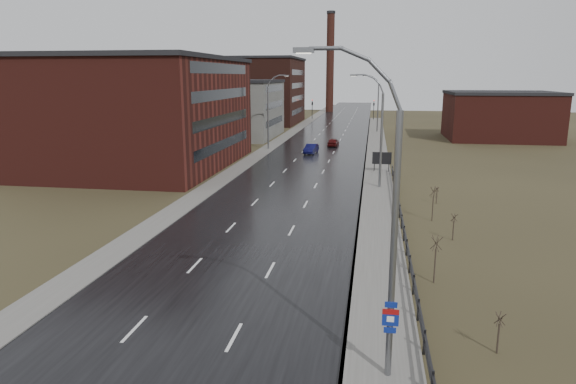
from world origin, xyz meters
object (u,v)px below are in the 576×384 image
(car_near, at_px, (311,149))
(car_far, at_px, (333,142))
(streetlight_main, at_px, (385,223))
(billboard, at_px, (382,159))

(car_near, relative_size, car_far, 1.06)
(car_near, bearing_deg, streetlight_main, -74.36)
(billboard, height_order, car_near, billboard)
(streetlight_main, bearing_deg, car_far, 95.95)
(streetlight_main, relative_size, car_near, 2.90)
(billboard, relative_size, car_near, 0.59)
(car_far, bearing_deg, billboard, 110.95)
(streetlight_main, distance_m, car_far, 65.54)
(car_near, distance_m, car_far, 8.74)
(car_near, bearing_deg, billboard, -48.06)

